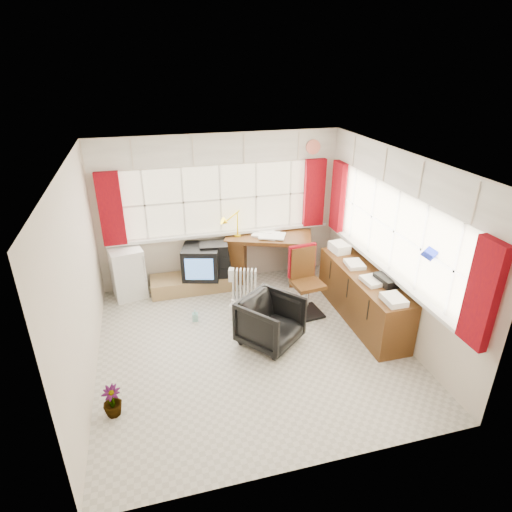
{
  "coord_description": "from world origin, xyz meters",
  "views": [
    {
      "loc": [
        -1.17,
        -4.61,
        3.56
      ],
      "look_at": [
        0.22,
        0.55,
        1.05
      ],
      "focal_mm": 30.0,
      "sensor_mm": 36.0,
      "label": 1
    }
  ],
  "objects_px": {
    "mini_fridge": "(128,272)",
    "office_chair": "(270,321)",
    "task_chair": "(304,278)",
    "crt_tv": "(201,262)",
    "tv_bench": "(194,283)",
    "credenza": "(362,295)",
    "desk": "(268,254)",
    "desk_lamp": "(237,218)",
    "radiator": "(245,289)"
  },
  "relations": [
    {
      "from": "desk",
      "to": "task_chair",
      "type": "relative_size",
      "value": 1.5
    },
    {
      "from": "desk",
      "to": "desk_lamp",
      "type": "bearing_deg",
      "value": 170.83
    },
    {
      "from": "task_chair",
      "to": "crt_tv",
      "type": "distance_m",
      "value": 1.74
    },
    {
      "from": "desk",
      "to": "tv_bench",
      "type": "relative_size",
      "value": 1.13
    },
    {
      "from": "credenza",
      "to": "tv_bench",
      "type": "height_order",
      "value": "credenza"
    },
    {
      "from": "tv_bench",
      "to": "task_chair",
      "type": "bearing_deg",
      "value": -35.15
    },
    {
      "from": "task_chair",
      "to": "crt_tv",
      "type": "height_order",
      "value": "task_chair"
    },
    {
      "from": "office_chair",
      "to": "mini_fridge",
      "type": "relative_size",
      "value": 0.89
    },
    {
      "from": "desk_lamp",
      "to": "office_chair",
      "type": "height_order",
      "value": "desk_lamp"
    },
    {
      "from": "desk",
      "to": "credenza",
      "type": "bearing_deg",
      "value": -58.83
    },
    {
      "from": "radiator",
      "to": "desk",
      "type": "bearing_deg",
      "value": 49.41
    },
    {
      "from": "desk_lamp",
      "to": "radiator",
      "type": "xyz_separation_m",
      "value": [
        -0.08,
        -0.77,
        -0.91
      ]
    },
    {
      "from": "desk_lamp",
      "to": "mini_fridge",
      "type": "relative_size",
      "value": 0.56
    },
    {
      "from": "desk_lamp",
      "to": "radiator",
      "type": "bearing_deg",
      "value": -95.59
    },
    {
      "from": "mini_fridge",
      "to": "office_chair",
      "type": "bearing_deg",
      "value": -44.55
    },
    {
      "from": "desk_lamp",
      "to": "credenza",
      "type": "height_order",
      "value": "desk_lamp"
    },
    {
      "from": "task_chair",
      "to": "mini_fridge",
      "type": "xyz_separation_m",
      "value": [
        -2.57,
        1.16,
        -0.15
      ]
    },
    {
      "from": "credenza",
      "to": "mini_fridge",
      "type": "height_order",
      "value": "credenza"
    },
    {
      "from": "office_chair",
      "to": "crt_tv",
      "type": "bearing_deg",
      "value": 72.7
    },
    {
      "from": "credenza",
      "to": "crt_tv",
      "type": "bearing_deg",
      "value": 145.36
    },
    {
      "from": "crt_tv",
      "to": "tv_bench",
      "type": "bearing_deg",
      "value": 162.92
    },
    {
      "from": "task_chair",
      "to": "tv_bench",
      "type": "height_order",
      "value": "task_chair"
    },
    {
      "from": "desk",
      "to": "crt_tv",
      "type": "relative_size",
      "value": 2.25
    },
    {
      "from": "desk_lamp",
      "to": "credenza",
      "type": "relative_size",
      "value": 0.23
    },
    {
      "from": "office_chair",
      "to": "tv_bench",
      "type": "distance_m",
      "value": 1.93
    },
    {
      "from": "office_chair",
      "to": "credenza",
      "type": "bearing_deg",
      "value": -30.6
    },
    {
      "from": "credenza",
      "to": "crt_tv",
      "type": "distance_m",
      "value": 2.6
    },
    {
      "from": "desk",
      "to": "mini_fridge",
      "type": "relative_size",
      "value": 1.91
    },
    {
      "from": "desk_lamp",
      "to": "credenza",
      "type": "xyz_separation_m",
      "value": [
        1.48,
        -1.67,
        -0.75
      ]
    },
    {
      "from": "credenza",
      "to": "mini_fridge",
      "type": "bearing_deg",
      "value": 154.19
    },
    {
      "from": "task_chair",
      "to": "crt_tv",
      "type": "xyz_separation_m",
      "value": [
        -1.39,
        1.04,
        -0.05
      ]
    },
    {
      "from": "credenza",
      "to": "mini_fridge",
      "type": "xyz_separation_m",
      "value": [
        -3.31,
        1.6,
        0.02
      ]
    },
    {
      "from": "credenza",
      "to": "desk",
      "type": "bearing_deg",
      "value": 121.17
    },
    {
      "from": "office_chair",
      "to": "tv_bench",
      "type": "relative_size",
      "value": 0.53
    },
    {
      "from": "task_chair",
      "to": "crt_tv",
      "type": "relative_size",
      "value": 1.5
    },
    {
      "from": "task_chair",
      "to": "credenza",
      "type": "xyz_separation_m",
      "value": [
        0.74,
        -0.44,
        -0.17
      ]
    },
    {
      "from": "task_chair",
      "to": "radiator",
      "type": "height_order",
      "value": "task_chair"
    },
    {
      "from": "crt_tv",
      "to": "office_chair",
      "type": "bearing_deg",
      "value": -68.31
    },
    {
      "from": "office_chair",
      "to": "credenza",
      "type": "relative_size",
      "value": 0.37
    },
    {
      "from": "radiator",
      "to": "tv_bench",
      "type": "relative_size",
      "value": 0.41
    },
    {
      "from": "office_chair",
      "to": "credenza",
      "type": "height_order",
      "value": "credenza"
    },
    {
      "from": "desk",
      "to": "tv_bench",
      "type": "xyz_separation_m",
      "value": [
        -1.32,
        -0.07,
        -0.33
      ]
    },
    {
      "from": "credenza",
      "to": "desk_lamp",
      "type": "bearing_deg",
      "value": 131.45
    },
    {
      "from": "tv_bench",
      "to": "mini_fridge",
      "type": "xyz_separation_m",
      "value": [
        -1.03,
        0.08,
        0.29
      ]
    },
    {
      "from": "task_chair",
      "to": "mini_fridge",
      "type": "distance_m",
      "value": 2.82
    },
    {
      "from": "desk_lamp",
      "to": "office_chair",
      "type": "xyz_separation_m",
      "value": [
        0.01,
        -1.89,
        -0.81
      ]
    },
    {
      "from": "desk",
      "to": "tv_bench",
      "type": "distance_m",
      "value": 1.36
    },
    {
      "from": "radiator",
      "to": "task_chair",
      "type": "bearing_deg",
      "value": -29.6
    },
    {
      "from": "credenza",
      "to": "crt_tv",
      "type": "xyz_separation_m",
      "value": [
        -2.14,
        1.48,
        0.12
      ]
    },
    {
      "from": "office_chair",
      "to": "mini_fridge",
      "type": "distance_m",
      "value": 2.59
    }
  ]
}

